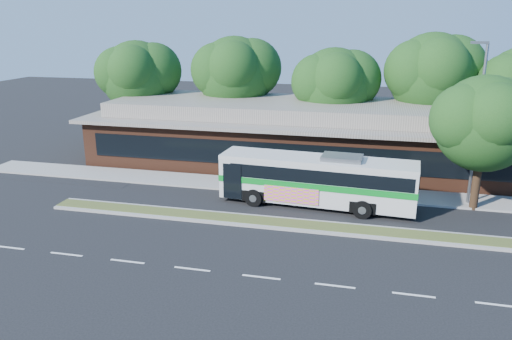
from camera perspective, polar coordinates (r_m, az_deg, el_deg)
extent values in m
plane|color=black|center=(25.31, 3.14, -6.82)|extent=(120.00, 120.00, 0.00)
cube|color=#465122|center=(25.83, 3.39, -6.15)|extent=(26.00, 1.10, 0.15)
cube|color=gray|center=(31.20, 5.27, -2.14)|extent=(44.00, 2.60, 0.12)
cube|color=black|center=(40.84, -19.77, 1.38)|extent=(14.00, 12.00, 0.01)
cube|color=#4E2818|center=(37.07, 6.82, 3.32)|extent=(32.00, 10.00, 3.20)
cube|color=#6E645D|center=(36.72, 6.92, 5.93)|extent=(33.20, 11.20, 0.24)
cube|color=#6E645D|center=(36.61, 6.95, 6.90)|extent=(30.00, 8.00, 1.00)
cube|color=black|center=(32.21, 5.76, 1.50)|extent=(30.00, 0.06, 1.60)
cylinder|color=slate|center=(29.92, 23.95, 4.48)|extent=(0.16, 0.16, 9.00)
cube|color=slate|center=(29.34, 24.21, 13.15)|extent=(0.90, 0.18, 0.14)
cylinder|color=black|center=(43.15, -13.09, 5.43)|extent=(0.44, 0.44, 3.99)
sphere|color=#133812|center=(42.61, -13.42, 10.36)|extent=(5.80, 5.80, 5.80)
sphere|color=#133812|center=(42.39, -11.59, 11.07)|extent=(4.52, 4.52, 4.52)
cylinder|color=black|center=(41.18, -2.40, 5.48)|extent=(0.44, 0.44, 4.20)
sphere|color=#133812|center=(40.61, -2.46, 10.88)|extent=(6.00, 6.00, 6.00)
sphere|color=#133812|center=(40.65, -0.43, 11.58)|extent=(4.68, 4.68, 4.68)
cylinder|color=black|center=(38.86, 8.66, 4.31)|extent=(0.44, 0.44, 3.78)
sphere|color=#133812|center=(38.27, 8.89, 9.53)|extent=(5.60, 5.60, 5.60)
sphere|color=#133812|center=(38.55, 10.87, 10.16)|extent=(4.37, 4.37, 4.37)
cylinder|color=black|center=(39.85, 18.91, 4.36)|extent=(0.44, 0.44, 4.41)
sphere|color=#133812|center=(39.25, 19.47, 10.16)|extent=(6.20, 6.20, 6.20)
sphere|color=#133812|center=(39.83, 21.50, 10.76)|extent=(4.84, 4.84, 4.84)
cube|color=beige|center=(28.14, 6.95, -1.09)|extent=(10.99, 3.11, 2.50)
cube|color=black|center=(27.95, 7.53, -0.17)|extent=(10.13, 3.09, 0.75)
cube|color=beige|center=(27.82, 7.03, 1.15)|extent=(11.01, 3.13, 0.24)
cube|color=#057C1E|center=(28.16, 6.94, -1.24)|extent=(11.05, 3.17, 0.34)
cube|color=black|center=(29.48, -3.47, 0.44)|extent=(0.21, 2.03, 1.55)
cube|color=black|center=(27.55, 18.17, -0.93)|extent=(0.20, 1.89, 1.00)
cube|color=#DC40C2|center=(27.48, 4.02, -2.88)|extent=(3.07, 0.27, 0.90)
cube|color=slate|center=(27.55, 9.81, 1.38)|extent=(2.27, 1.61, 0.27)
cylinder|color=black|center=(28.22, -0.27, -3.18)|extent=(1.02, 0.40, 0.99)
cylinder|color=black|center=(30.26, 1.06, -1.80)|extent=(1.02, 0.40, 0.99)
cylinder|color=black|center=(27.08, 12.06, -4.44)|extent=(1.02, 0.40, 0.99)
cylinder|color=black|center=(29.21, 12.54, -2.90)|extent=(1.02, 0.40, 0.99)
imported|color=silver|center=(36.25, -8.49, 1.60)|extent=(5.55, 2.78, 1.55)
cylinder|color=black|center=(29.95, 23.89, -1.14)|extent=(0.44, 0.44, 3.30)
sphere|color=#133812|center=(29.22, 24.62, 4.84)|extent=(5.16, 5.16, 5.16)
sphere|color=#133812|center=(29.77, 26.77, 5.58)|extent=(4.02, 4.02, 4.02)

